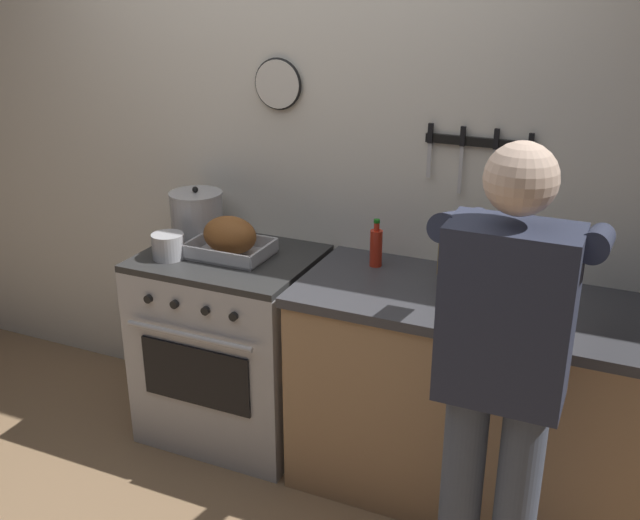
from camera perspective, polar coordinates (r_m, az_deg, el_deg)
wall_back at (r=3.41m, az=-1.06°, el=8.13°), size 6.00×0.13×2.60m
counter_block at (r=3.12m, az=16.81°, el=-11.24°), size 2.03×0.65×0.90m
stove at (r=3.52m, az=-6.76°, el=-6.47°), size 0.76×0.67×0.90m
person_cook at (r=2.37m, az=13.86°, el=-7.97°), size 0.51×0.63×1.66m
roasting_pan at (r=3.29m, az=-6.93°, el=1.66°), size 0.35×0.26×0.18m
stock_pot at (r=3.51m, az=-9.44°, el=3.37°), size 0.25×0.25×0.25m
saucepan at (r=3.32m, az=-11.58°, el=1.05°), size 0.14×0.14×0.11m
cutting_board at (r=2.86m, az=14.82°, el=-3.67°), size 0.36×0.24×0.02m
bottle_soy_sauce at (r=2.98m, az=9.66°, el=-0.68°), size 0.06×0.06×0.20m
bottle_hot_sauce at (r=3.17m, az=4.33°, el=1.02°), size 0.05×0.05×0.21m
bottle_vinegar at (r=3.11m, az=9.63°, el=0.46°), size 0.07×0.07×0.22m
bottle_cooking_oil at (r=3.07m, az=11.83°, el=0.27°), size 0.07×0.07×0.25m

